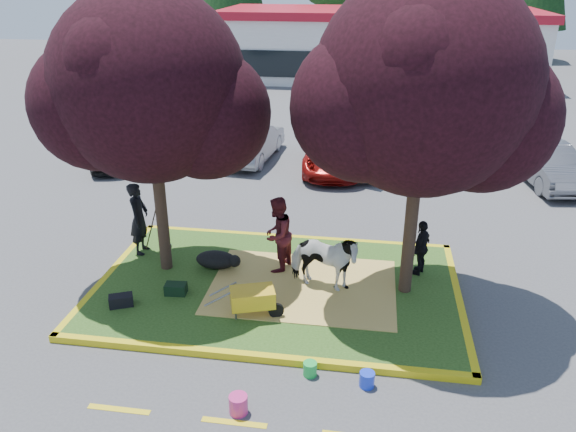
# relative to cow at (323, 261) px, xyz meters

# --- Properties ---
(ground) EXTENTS (90.00, 90.00, 0.00)m
(ground) POSITION_rel_cow_xyz_m (-1.06, 0.02, -0.86)
(ground) COLOR #424244
(ground) RESTS_ON ground
(median_island) EXTENTS (8.00, 5.00, 0.15)m
(median_island) POSITION_rel_cow_xyz_m (-1.06, 0.02, -0.78)
(median_island) COLOR #264716
(median_island) RESTS_ON ground
(curb_near) EXTENTS (8.30, 0.16, 0.15)m
(curb_near) POSITION_rel_cow_xyz_m (-1.06, -2.56, -0.78)
(curb_near) COLOR yellow
(curb_near) RESTS_ON ground
(curb_far) EXTENTS (8.30, 0.16, 0.15)m
(curb_far) POSITION_rel_cow_xyz_m (-1.06, 2.60, -0.78)
(curb_far) COLOR yellow
(curb_far) RESTS_ON ground
(curb_left) EXTENTS (0.16, 5.30, 0.15)m
(curb_left) POSITION_rel_cow_xyz_m (-5.14, 0.02, -0.78)
(curb_left) COLOR yellow
(curb_left) RESTS_ON ground
(curb_right) EXTENTS (0.16, 5.30, 0.15)m
(curb_right) POSITION_rel_cow_xyz_m (3.02, 0.02, -0.78)
(curb_right) COLOR yellow
(curb_right) RESTS_ON ground
(straw_bedding) EXTENTS (4.20, 3.00, 0.01)m
(straw_bedding) POSITION_rel_cow_xyz_m (-0.46, 0.02, -0.70)
(straw_bedding) COLOR #EACB60
(straw_bedding) RESTS_ON median_island
(tree_purple_left) EXTENTS (5.06, 4.20, 6.51)m
(tree_purple_left) POSITION_rel_cow_xyz_m (-3.84, 0.40, 3.50)
(tree_purple_left) COLOR black
(tree_purple_left) RESTS_ON median_island
(tree_purple_right) EXTENTS (5.30, 4.40, 6.82)m
(tree_purple_right) POSITION_rel_cow_xyz_m (1.87, 0.20, 3.70)
(tree_purple_right) COLOR black
(tree_purple_right) RESTS_ON median_island
(fire_lane_stripe_a) EXTENTS (1.10, 0.12, 0.01)m
(fire_lane_stripe_a) POSITION_rel_cow_xyz_m (-3.06, -4.18, -0.85)
(fire_lane_stripe_a) COLOR yellow
(fire_lane_stripe_a) RESTS_ON ground
(fire_lane_stripe_b) EXTENTS (1.10, 0.12, 0.01)m
(fire_lane_stripe_b) POSITION_rel_cow_xyz_m (-1.06, -4.18, -0.85)
(fire_lane_stripe_b) COLOR yellow
(fire_lane_stripe_b) RESTS_ON ground
(retail_building) EXTENTS (20.40, 8.40, 4.40)m
(retail_building) POSITION_rel_cow_xyz_m (0.94, 28.00, 1.39)
(retail_building) COLOR silver
(retail_building) RESTS_ON ground
(cow) EXTENTS (1.80, 1.13, 1.41)m
(cow) POSITION_rel_cow_xyz_m (0.00, 0.00, 0.00)
(cow) COLOR white
(cow) RESTS_ON median_island
(calf) EXTENTS (1.10, 0.81, 0.43)m
(calf) POSITION_rel_cow_xyz_m (-2.66, 0.58, -0.49)
(calf) COLOR black
(calf) RESTS_ON median_island
(handler) EXTENTS (0.48, 0.70, 1.87)m
(handler) POSITION_rel_cow_xyz_m (-4.76, 1.12, 0.23)
(handler) COLOR black
(handler) RESTS_ON median_island
(visitor_a) EXTENTS (0.92, 1.06, 1.85)m
(visitor_a) POSITION_rel_cow_xyz_m (-1.17, 0.74, 0.22)
(visitor_a) COLOR #4C151B
(visitor_a) RESTS_ON median_island
(visitor_b) EXTENTS (0.66, 0.86, 1.36)m
(visitor_b) POSITION_rel_cow_xyz_m (2.21, 1.07, -0.03)
(visitor_b) COLOR black
(visitor_b) RESTS_ON median_island
(wheelbarrow) EXTENTS (1.63, 0.81, 0.62)m
(wheelbarrow) POSITION_rel_cow_xyz_m (-1.34, -1.29, -0.28)
(wheelbarrow) COLOR black
(wheelbarrow) RESTS_ON median_island
(gear_bag_dark) EXTENTS (0.56, 0.45, 0.25)m
(gear_bag_dark) POSITION_rel_cow_xyz_m (-4.23, -1.36, -0.58)
(gear_bag_dark) COLOR black
(gear_bag_dark) RESTS_ON median_island
(gear_bag_green) EXTENTS (0.49, 0.32, 0.25)m
(gear_bag_green) POSITION_rel_cow_xyz_m (-3.23, -0.72, -0.58)
(gear_bag_green) COLOR black
(gear_bag_green) RESTS_ON median_island
(bucket_green) EXTENTS (0.28, 0.28, 0.27)m
(bucket_green) POSITION_rel_cow_xyz_m (0.04, -2.82, -0.72)
(bucket_green) COLOR green
(bucket_green) RESTS_ON ground
(bucket_pink) EXTENTS (0.33, 0.33, 0.34)m
(bucket_pink) POSITION_rel_cow_xyz_m (-1.04, -3.94, -0.69)
(bucket_pink) COLOR #CD2D7C
(bucket_pink) RESTS_ON ground
(bucket_blue) EXTENTS (0.32, 0.32, 0.29)m
(bucket_blue) POSITION_rel_cow_xyz_m (1.07, -2.96, -0.71)
(bucket_blue) COLOR blue
(bucket_blue) RESTS_ON ground
(car_black) EXTENTS (3.09, 4.45, 1.41)m
(car_black) POSITION_rel_cow_xyz_m (-8.74, 8.28, -0.15)
(car_black) COLOR black
(car_black) RESTS_ON ground
(car_silver) EXTENTS (1.85, 4.34, 1.39)m
(car_silver) POSITION_rel_cow_xyz_m (-3.62, 9.48, -0.16)
(car_silver) COLOR gray
(car_silver) RESTS_ON ground
(car_red) EXTENTS (2.51, 4.84, 1.30)m
(car_red) POSITION_rel_cow_xyz_m (-0.44, 8.78, -0.21)
(car_red) COLOR maroon
(car_red) RESTS_ON ground
(car_white) EXTENTS (3.25, 4.52, 1.22)m
(car_white) POSITION_rel_cow_xyz_m (1.27, 9.07, -0.25)
(car_white) COLOR silver
(car_white) RESTS_ON ground
(car_grey) EXTENTS (2.03, 4.33, 1.37)m
(car_grey) POSITION_rel_cow_xyz_m (6.92, 8.39, -0.17)
(car_grey) COLOR #55575D
(car_grey) RESTS_ON ground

